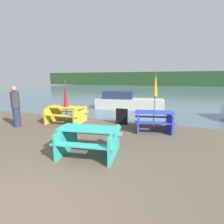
{
  "coord_description": "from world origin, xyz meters",
  "views": [
    {
      "loc": [
        2.24,
        -1.56,
        2.13
      ],
      "look_at": [
        0.02,
        4.68,
        0.85
      ],
      "focal_mm": 28.0,
      "sensor_mm": 36.0,
      "label": 1
    }
  ],
  "objects": [
    {
      "name": "water",
      "position": [
        0.0,
        31.69,
        -0.0
      ],
      "size": [
        60.0,
        50.0,
        0.0
      ],
      "color": "slate",
      "rests_on": "ground_plane"
    },
    {
      "name": "picnic_table_teal",
      "position": [
        0.06,
        2.67,
        0.47
      ],
      "size": [
        1.87,
        1.6,
        0.77
      ],
      "rotation": [
        0.0,
        0.0,
        0.14
      ],
      "color": "#33B7A8",
      "rests_on": "ground_plane"
    },
    {
      "name": "umbrella_crimson",
      "position": [
        -2.65,
        5.54,
        1.4
      ],
      "size": [
        0.21,
        0.21,
        2.05
      ],
      "color": "brown",
      "rests_on": "ground_plane"
    },
    {
      "name": "signboard",
      "position": [
        0.0,
        6.09,
        0.38
      ],
      "size": [
        0.55,
        0.08,
        0.75
      ],
      "color": "black",
      "rests_on": "ground_plane"
    },
    {
      "name": "far_treeline",
      "position": [
        0.0,
        51.69,
        2.0
      ],
      "size": [
        80.0,
        1.6,
        4.0
      ],
      "color": "#284723",
      "rests_on": "water"
    },
    {
      "name": "picnic_table_yellow",
      "position": [
        -2.65,
        5.54,
        0.48
      ],
      "size": [
        1.85,
        1.48,
        0.79
      ],
      "rotation": [
        0.0,
        0.0,
        0.06
      ],
      "color": "yellow",
      "rests_on": "ground_plane"
    },
    {
      "name": "picnic_table_blue",
      "position": [
        1.51,
        5.67,
        0.47
      ],
      "size": [
        1.81,
        1.66,
        0.79
      ],
      "rotation": [
        0.0,
        0.0,
        0.2
      ],
      "color": "blue",
      "rests_on": "ground_plane"
    },
    {
      "name": "ground_plane",
      "position": [
        0.0,
        0.0,
        0.0
      ],
      "size": [
        60.0,
        60.0,
        0.0
      ],
      "primitive_type": "plane",
      "color": "brown"
    },
    {
      "name": "boat",
      "position": [
        -0.87,
        10.41,
        0.47
      ],
      "size": [
        4.84,
        2.11,
        1.23
      ],
      "rotation": [
        0.0,
        0.0,
        0.13
      ],
      "color": "beige",
      "rests_on": "water"
    },
    {
      "name": "umbrella_gold",
      "position": [
        1.51,
        5.67,
        1.85
      ],
      "size": [
        0.21,
        0.21,
        2.38
      ],
      "color": "brown",
      "rests_on": "ground_plane"
    },
    {
      "name": "person",
      "position": [
        -4.33,
        4.18,
        0.9
      ],
      "size": [
        0.36,
        0.36,
        1.8
      ],
      "color": "#283351",
      "rests_on": "ground_plane"
    }
  ]
}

